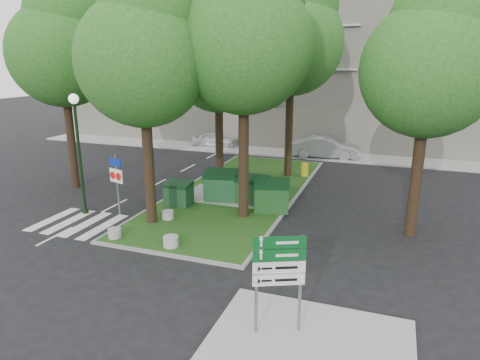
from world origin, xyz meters
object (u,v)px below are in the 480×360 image
at_px(street_lamp, 78,140).
at_px(directional_sign, 279,269).
at_px(dumpster_b, 221,186).
at_px(litter_bin, 305,170).
at_px(tree_median_near_right, 246,31).
at_px(car_silver, 325,148).
at_px(bollard_mid, 168,215).
at_px(tree_median_far, 294,33).
at_px(tree_median_mid, 220,58).
at_px(tree_street_left, 63,44).
at_px(traffic_sign_pole, 117,177).
at_px(dumpster_a, 179,194).
at_px(tree_street_right, 433,57).
at_px(car_white, 215,140).
at_px(bollard_right, 171,241).
at_px(dumpster_d, 272,196).
at_px(dumpster_c, 252,190).
at_px(tree_median_near_left, 145,48).
at_px(bollard_left, 115,233).

distance_m(street_lamp, directional_sign, 12.35).
height_order(dumpster_b, litter_bin, dumpster_b).
bearing_deg(tree_median_near_right, car_silver, 83.97).
bearing_deg(bollard_mid, tree_median_far, 69.94).
distance_m(tree_median_mid, tree_street_left, 8.11).
relative_size(bollard_mid, traffic_sign_pole, 0.18).
bearing_deg(directional_sign, tree_street_left, 122.23).
bearing_deg(dumpster_a, tree_median_near_right, -3.94).
height_order(tree_street_right, car_white, tree_street_right).
relative_size(bollard_mid, street_lamp, 0.09).
bearing_deg(directional_sign, bollard_right, 119.82).
bearing_deg(street_lamp, car_white, 91.50).
distance_m(tree_median_mid, traffic_sign_pole, 8.37).
xyz_separation_m(dumpster_d, traffic_sign_pole, (-6.50, -2.60, 0.98)).
relative_size(dumpster_b, dumpster_c, 1.15).
xyz_separation_m(tree_street_right, street_lamp, (-14.24, -2.41, -3.55)).
height_order(tree_median_mid, traffic_sign_pole, tree_median_mid).
height_order(litter_bin, street_lamp, street_lamp).
xyz_separation_m(tree_median_near_left, tree_median_near_right, (3.50, 2.00, 0.67)).
bearing_deg(bollard_mid, tree_street_left, 157.77).
distance_m(dumpster_d, directional_sign, 9.21).
bearing_deg(dumpster_b, traffic_sign_pole, -150.03).
xyz_separation_m(tree_median_near_right, street_lamp, (-7.24, -1.91, -4.55)).
height_order(tree_median_far, street_lamp, tree_median_far).
distance_m(tree_median_near_right, dumpster_a, 8.11).
relative_size(tree_median_mid, traffic_sign_pole, 3.54).
bearing_deg(tree_street_right, tree_median_far, 134.17).
bearing_deg(car_silver, bollard_mid, 157.18).
relative_size(tree_median_near_right, dumpster_d, 6.32).
xyz_separation_m(tree_median_near_right, dumpster_a, (-3.52, 0.31, -7.29)).
bearing_deg(directional_sign, bollard_mid, 112.45).
distance_m(tree_street_right, bollard_mid, 12.27).
xyz_separation_m(bollard_right, directional_sign, (5.10, -3.67, 1.55)).
distance_m(tree_median_mid, tree_street_right, 10.77).
relative_size(bollard_mid, directional_sign, 0.19).
xyz_separation_m(dumpster_d, directional_sign, (2.62, -8.77, 1.04)).
relative_size(tree_street_left, bollard_left, 21.52).
xyz_separation_m(litter_bin, traffic_sign_pole, (-6.70, -9.20, 1.30)).
relative_size(bollard_right, directional_sign, 0.21).
relative_size(dumpster_a, bollard_mid, 2.56).
distance_m(tree_street_left, dumpster_c, 12.29).
height_order(bollard_left, bollard_mid, bollard_left).
bearing_deg(tree_median_near_right, dumpster_b, 137.54).
xyz_separation_m(directional_sign, car_silver, (-2.12, 21.10, -1.08)).
distance_m(bollard_right, bollard_mid, 2.96).
height_order(directional_sign, car_silver, directional_sign).
height_order(dumpster_d, traffic_sign_pole, traffic_sign_pole).
distance_m(bollard_left, traffic_sign_pole, 3.30).
height_order(tree_median_near_left, car_silver, tree_median_near_left).
bearing_deg(car_silver, tree_median_near_left, 156.29).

